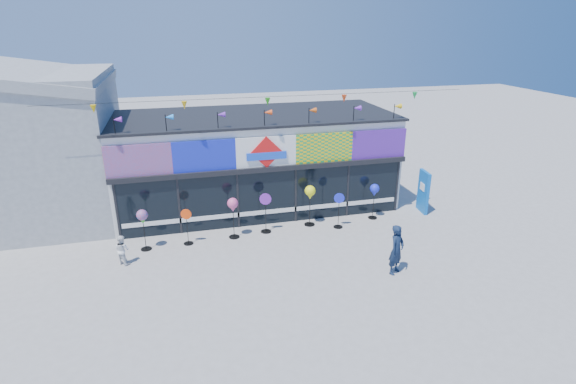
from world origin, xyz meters
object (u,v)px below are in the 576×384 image
object	(u,v)px
spinner_2	(233,206)
spinner_5	(339,210)
spinner_1	(187,226)
spinner_4	(310,194)
spinner_6	(374,191)
spinner_3	(266,212)
blue_sign	(423,192)
spinner_0	(142,218)
adult_man	(397,250)
child	(122,250)

from	to	relation	value
spinner_2	spinner_5	world-z (taller)	spinner_2
spinner_1	spinner_5	distance (m)	6.00
spinner_4	spinner_6	size ratio (longest dim) A/B	1.12
spinner_5	spinner_6	distance (m)	1.88
spinner_2	spinner_4	distance (m)	3.21
spinner_5	spinner_3	bearing A→B (deg)	174.03
blue_sign	spinner_0	size ratio (longest dim) A/B	1.17
spinner_3	spinner_6	bearing A→B (deg)	2.40
spinner_6	blue_sign	bearing A→B (deg)	3.62
spinner_3	spinner_0	bearing A→B (deg)	-175.60
spinner_3	blue_sign	bearing A→B (deg)	2.81
spinner_1	spinner_5	world-z (taller)	spinner_5
spinner_2	spinner_3	bearing A→B (deg)	7.36
spinner_0	spinner_1	size ratio (longest dim) A/B	1.12
adult_man	blue_sign	bearing A→B (deg)	18.10
adult_man	spinner_5	bearing A→B (deg)	65.55
blue_sign	spinner_4	size ratio (longest dim) A/B	1.07
spinner_6	child	xyz separation A→B (m)	(-10.01, -1.44, -0.70)
spinner_3	adult_man	distance (m)	5.44
spinner_3	spinner_4	world-z (taller)	spinner_4
spinner_2	spinner_6	distance (m)	6.02
spinner_0	spinner_1	world-z (taller)	spinner_0
spinner_3	spinner_6	distance (m)	4.72
spinner_5	child	world-z (taller)	spinner_5
child	spinner_2	bearing A→B (deg)	-122.83
spinner_2	spinner_6	bearing A→B (deg)	3.48
spinner_5	spinner_0	bearing A→B (deg)	-179.65
spinner_4	spinner_5	bearing A→B (deg)	-26.03
spinner_6	adult_man	bearing A→B (deg)	-105.00
spinner_4	child	xyz separation A→B (m)	(-7.19, -1.45, -0.85)
spinner_1	spinner_3	bearing A→B (deg)	5.43
spinner_6	spinner_0	bearing A→B (deg)	-176.61
child	spinner_3	bearing A→B (deg)	-124.67
spinner_4	spinner_5	world-z (taller)	spinner_4
spinner_3	spinner_5	distance (m)	2.96
spinner_0	adult_man	world-z (taller)	adult_man
blue_sign	spinner_2	bearing A→B (deg)	-169.95
child	spinner_0	bearing A→B (deg)	-86.48
spinner_0	spinner_3	xyz separation A→B (m)	(4.59, 0.35, -0.40)
spinner_1	adult_man	world-z (taller)	adult_man
spinner_2	child	bearing A→B (deg)	-164.98
spinner_1	child	xyz separation A→B (m)	(-2.25, -0.95, -0.22)
adult_man	child	xyz separation A→B (m)	(-8.85, 2.89, -0.33)
spinner_1	spinner_4	size ratio (longest dim) A/B	0.82
spinner_0	spinner_2	xyz separation A→B (m)	(3.29, 0.19, 0.05)
spinner_3	spinner_4	bearing A→B (deg)	6.39
blue_sign	spinner_0	distance (m)	11.74
spinner_0	spinner_5	xyz separation A→B (m)	(7.54, 0.05, -0.48)
spinner_3	spinner_4	size ratio (longest dim) A/B	0.95
blue_sign	spinner_3	size ratio (longest dim) A/B	1.13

